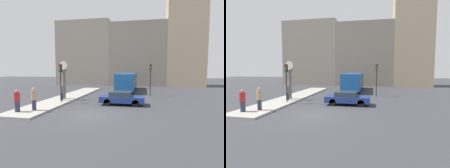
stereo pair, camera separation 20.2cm
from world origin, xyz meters
The scene contains 11 objects.
ground_plane centered at (0.00, 0.00, 0.00)m, with size 120.00×120.00×0.00m, color #38383D.
sidewalk_corner centered at (-5.12, 7.67, 0.07)m, with size 2.99×19.34×0.15m, color #A39E93.
building_row centered at (0.87, 25.81, 7.55)m, with size 30.88×5.00×18.80m.
sedan_car centered at (1.83, 4.37, 0.67)m, with size 4.25×1.86×1.29m.
bus_distant centered at (1.18, 15.63, 1.59)m, with size 2.62×9.56×2.78m.
traffic_light_near centered at (-4.22, 3.75, 2.86)m, with size 0.26×0.24×3.78m.
traffic_light_far centered at (4.67, 10.33, 2.90)m, with size 0.26×0.24×4.07m.
street_clock centered at (-4.87, 5.76, 2.20)m, with size 1.02×0.46×4.25m.
pedestrian_red_top centered at (-5.68, -0.57, 1.00)m, with size 0.43×0.43×1.74m.
pedestrian_grey_jacket centered at (-4.70, 4.83, 1.00)m, with size 0.36×0.36×1.71m.
pedestrian_tan_coat centered at (-4.71, 0.13, 1.07)m, with size 0.38×0.38×1.85m.
Camera 1 is at (4.05, -12.27, 3.45)m, focal length 28.00 mm.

